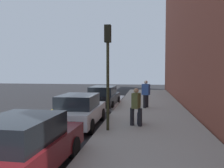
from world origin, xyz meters
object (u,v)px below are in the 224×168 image
(parked_car_maroon, at_px, (22,147))
(traffic_light_pole, at_px, (108,60))
(parked_car_white, at_px, (79,110))
(rolling_suitcase, at_px, (140,118))
(parked_car_black, at_px, (103,97))
(pedestrian_olive_coat, at_px, (136,106))
(pedestrian_blue_coat, at_px, (146,93))

(parked_car_maroon, relative_size, traffic_light_pole, 1.01)
(parked_car_white, bearing_deg, rolling_suitcase, -84.62)
(parked_car_white, relative_size, rolling_suitcase, 4.85)
(parked_car_maroon, distance_m, traffic_light_pole, 5.02)
(parked_car_maroon, height_order, parked_car_black, same)
(parked_car_white, xyz_separation_m, traffic_light_pole, (-1.09, -1.55, 2.32))
(pedestrian_olive_coat, bearing_deg, rolling_suitcase, -19.75)
(pedestrian_olive_coat, relative_size, traffic_light_pole, 0.39)
(pedestrian_blue_coat, height_order, rolling_suitcase, pedestrian_blue_coat)
(parked_car_white, height_order, pedestrian_olive_coat, pedestrian_olive_coat)
(rolling_suitcase, bearing_deg, parked_car_white, 95.38)
(pedestrian_blue_coat, height_order, traffic_light_pole, traffic_light_pole)
(pedestrian_olive_coat, distance_m, traffic_light_pole, 2.50)
(parked_car_maroon, bearing_deg, pedestrian_blue_coat, -16.10)
(parked_car_black, relative_size, pedestrian_olive_coat, 2.79)
(parked_car_maroon, bearing_deg, rolling_suitcase, -26.08)
(parked_car_white, distance_m, pedestrian_olive_coat, 2.70)
(parked_car_maroon, distance_m, parked_car_white, 5.31)
(parked_car_black, distance_m, traffic_light_pole, 7.47)
(parked_car_maroon, relative_size, parked_car_black, 0.92)
(pedestrian_blue_coat, bearing_deg, parked_car_maroon, 163.90)
(parked_car_white, distance_m, rolling_suitcase, 2.86)
(parked_car_maroon, bearing_deg, pedestrian_olive_coat, -26.57)
(parked_car_maroon, xyz_separation_m, pedestrian_olive_coat, (5.15, -2.57, 0.30))
(pedestrian_blue_coat, xyz_separation_m, rolling_suitcase, (-4.88, 0.29, -0.70))
(parked_car_white, bearing_deg, parked_car_black, -1.01)
(pedestrian_olive_coat, distance_m, rolling_suitcase, 0.78)
(parked_car_black, distance_m, rolling_suitcase, 6.23)
(pedestrian_blue_coat, xyz_separation_m, pedestrian_olive_coat, (-5.31, 0.44, -0.07))
(parked_car_maroon, relative_size, rolling_suitcase, 4.94)
(parked_car_maroon, bearing_deg, parked_car_white, 1.11)
(parked_car_white, height_order, pedestrian_blue_coat, pedestrian_blue_coat)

